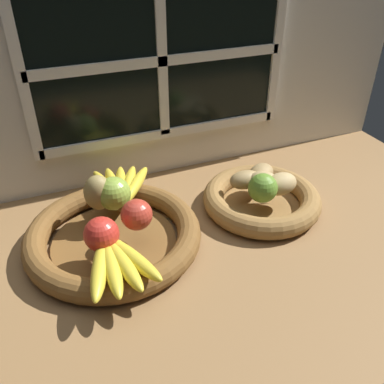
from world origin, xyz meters
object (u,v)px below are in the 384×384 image
(banana_bunch_back, at_px, (121,187))
(apple_red_right, at_px, (136,214))
(fruit_bowl_right, at_px, (261,199))
(apple_red_front, at_px, (101,234))
(pear_brown, at_px, (98,193))
(potato_oblong, at_px, (245,180))
(banana_bunch_front, at_px, (116,262))
(chili_pepper, at_px, (266,182))
(potato_back, at_px, (261,173))
(lime_near, at_px, (263,188))
(potato_large, at_px, (263,181))
(fruit_bowl_left, at_px, (114,236))
(potato_small, at_px, (282,185))
(apple_green_back, at_px, (114,194))

(banana_bunch_back, bearing_deg, apple_red_right, -90.89)
(fruit_bowl_right, height_order, apple_red_front, apple_red_front)
(apple_red_right, distance_m, banana_bunch_back, 0.15)
(pear_brown, height_order, potato_oblong, pear_brown)
(banana_bunch_front, bearing_deg, chili_pepper, 19.32)
(potato_back, bearing_deg, fruit_bowl_right, -114.44)
(apple_red_right, distance_m, lime_near, 0.29)
(fruit_bowl_right, height_order, potato_large, potato_large)
(potato_back, relative_size, chili_pepper, 0.62)
(potato_oblong, distance_m, potato_back, 0.06)
(potato_back, height_order, chili_pepper, potato_back)
(potato_large, bearing_deg, banana_bunch_back, 158.82)
(fruit_bowl_left, height_order, potato_back, potato_back)
(potato_small, relative_size, chili_pepper, 0.69)
(potato_small, distance_m, lime_near, 0.06)
(banana_bunch_back, height_order, potato_small, potato_small)
(potato_small, bearing_deg, fruit_bowl_left, 175.60)
(apple_red_right, xyz_separation_m, potato_small, (0.35, -0.01, -0.01))
(potato_oblong, height_order, chili_pepper, potato_oblong)
(banana_bunch_front, relative_size, potato_large, 2.40)
(pear_brown, bearing_deg, apple_green_back, -18.51)
(pear_brown, height_order, lime_near, pear_brown)
(fruit_bowl_left, xyz_separation_m, fruit_bowl_right, (0.37, 0.00, 0.00))
(potato_oblong, height_order, lime_near, lime_near)
(chili_pepper, bearing_deg, apple_red_right, -157.96)
(apple_red_right, distance_m, potato_small, 0.35)
(pear_brown, xyz_separation_m, chili_pepper, (0.39, -0.06, -0.03))
(potato_oblong, bearing_deg, lime_near, -81.35)
(fruit_bowl_right, xyz_separation_m, potato_small, (0.03, -0.03, 0.05))
(fruit_bowl_right, xyz_separation_m, pear_brown, (-0.38, 0.07, 0.07))
(chili_pepper, bearing_deg, banana_bunch_back, 177.48)
(banana_bunch_back, bearing_deg, potato_back, -13.48)
(banana_bunch_front, bearing_deg, banana_bunch_back, 74.10)
(apple_red_right, height_order, banana_bunch_front, apple_red_right)
(fruit_bowl_left, bearing_deg, potato_small, -4.40)
(chili_pepper, bearing_deg, fruit_bowl_left, -162.25)
(apple_red_front, relative_size, banana_bunch_back, 0.37)
(fruit_bowl_left, height_order, lime_near, lime_near)
(fruit_bowl_left, relative_size, banana_bunch_front, 2.04)
(apple_red_right, height_order, pear_brown, pear_brown)
(banana_bunch_front, bearing_deg, pear_brown, 86.99)
(fruit_bowl_left, distance_m, lime_near, 0.35)
(fruit_bowl_left, relative_size, potato_large, 4.90)
(apple_green_back, height_order, potato_large, apple_green_back)
(apple_red_front, bearing_deg, potato_large, 9.16)
(apple_red_right, bearing_deg, chili_pepper, 5.98)
(banana_bunch_back, bearing_deg, pear_brown, -141.33)
(fruit_bowl_left, bearing_deg, apple_green_back, 70.51)
(banana_bunch_back, xyz_separation_m, potato_large, (0.31, -0.12, 0.01))
(fruit_bowl_left, height_order, potato_small, potato_small)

